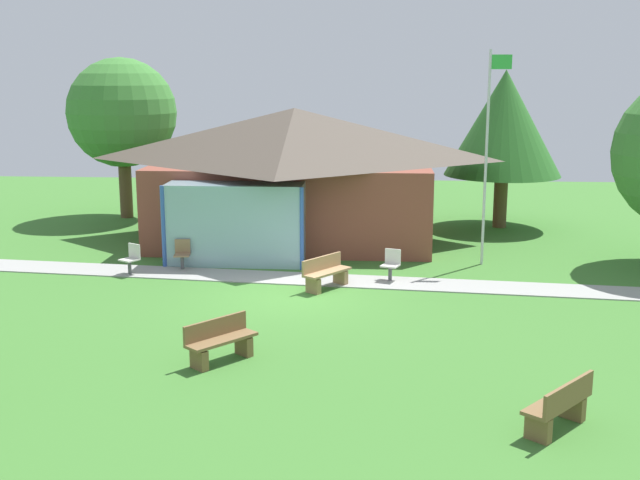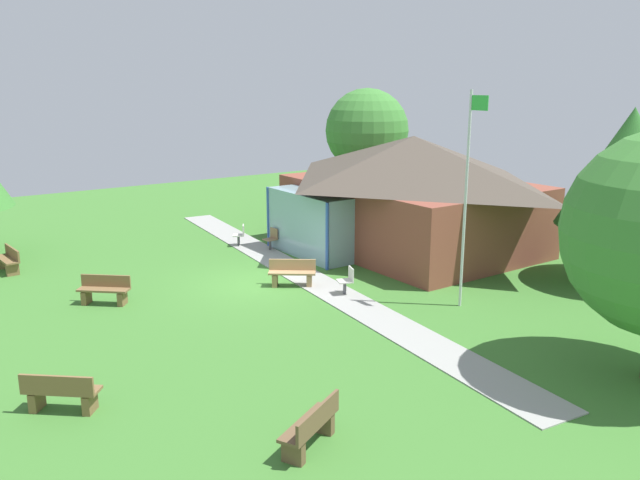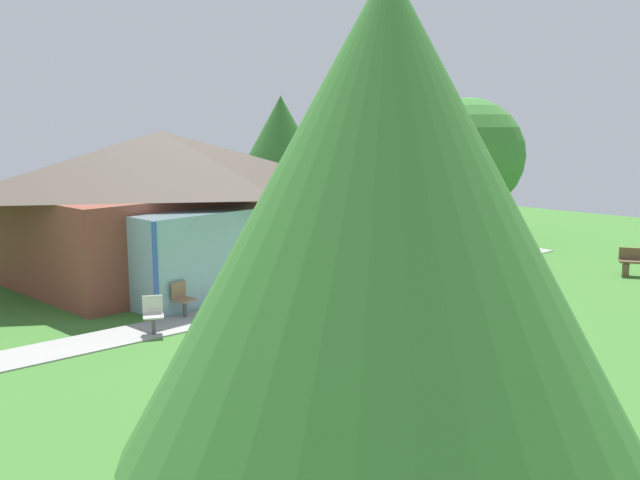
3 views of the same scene
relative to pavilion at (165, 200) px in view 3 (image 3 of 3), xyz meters
The scene contains 13 objects.
ground_plane 7.45m from the pavilion, 83.92° to the right, with size 44.00×44.00×0.00m, color #3D752D.
pavilion is the anchor object (origin of this frame).
footpath 5.93m from the pavilion, 82.13° to the right, with size 22.02×1.30×0.03m, color #999993.
flagpole 6.91m from the pavilion, 29.06° to the right, with size 0.64×0.08×6.17m.
bench_front_center 11.91m from the pavilion, 90.91° to the right, with size 1.32×1.42×0.84m.
bench_rear_near_path 6.76m from the pavilion, 76.43° to the right, with size 1.25×1.47×0.84m.
bench_front_left 14.62m from the pavilion, 111.75° to the right, with size 1.54×0.59×0.84m.
patio_chair_porch_left 5.63m from the pavilion, 120.47° to the right, with size 0.49×0.49×0.86m.
patio_chair_west 6.85m from the pavilion, 127.05° to the right, with size 0.60×0.60×0.86m.
patio_chair_lawn_spare 6.57m from the pavilion, 59.16° to the right, with size 0.56×0.56×0.86m.
tree_east_hedge 12.20m from the pavilion, 16.19° to the right, with size 4.47×4.47×5.53m.
tree_lawn_corner 16.94m from the pavilion, 118.11° to the right, with size 4.45×4.45×5.96m.
tree_behind_pavilion_right 7.84m from the pavilion, 18.89° to the left, with size 4.14×4.14×5.62m.
Camera 3 is at (-13.23, -11.40, 4.77)m, focal length 40.00 mm.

